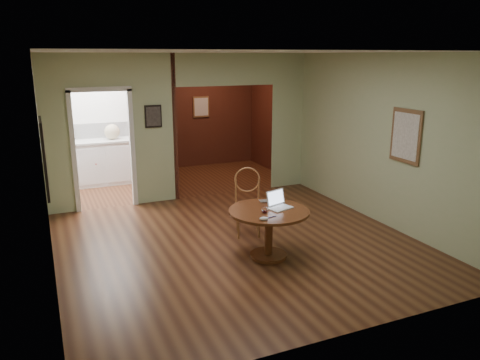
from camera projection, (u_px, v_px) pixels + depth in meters
name	position (u px, v px, depth m)	size (l,w,h in m)	color
floor	(239.00, 244.00, 6.79)	(5.00, 5.00, 0.00)	#401F12
room_shell	(153.00, 128.00, 9.03)	(5.20, 7.50, 5.00)	white
dining_table	(269.00, 222.00, 6.24)	(1.07, 1.07, 0.67)	brown
chair	(248.00, 198.00, 7.08)	(0.55, 0.55, 1.02)	#AC673D
open_laptop	(278.00, 203.00, 6.30)	(0.37, 0.36, 0.22)	silver
closed_laptop	(271.00, 202.00, 6.51)	(0.30, 0.19, 0.02)	silver
mouse	(264.00, 219.00, 5.80)	(0.12, 0.06, 0.05)	silver
wine_glass	(264.00, 210.00, 6.07)	(0.08, 0.08, 0.09)	white
pen	(272.00, 217.00, 5.92)	(0.01, 0.01, 0.15)	navy
kitchen_cabinet	(102.00, 162.00, 9.87)	(2.06, 0.60, 0.94)	white
grocery_bag	(112.00, 132.00, 9.81)	(0.32, 0.27, 0.32)	beige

